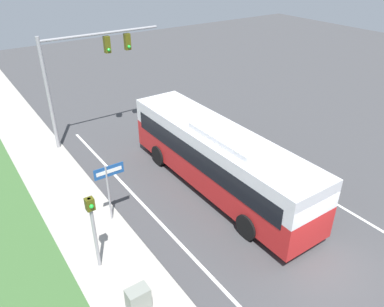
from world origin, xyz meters
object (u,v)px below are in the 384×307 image
Objects in this scene: utility_cabinet at (138,300)px; signal_gantry at (83,65)px; street_sign at (109,182)px; bus at (218,156)px; pedestrian_signal at (93,222)px.

signal_gantry is at bearing 74.55° from utility_cabinet.
street_sign is 5.05m from utility_cabinet.
bus reaches higher than pedestrian_signal.
pedestrian_signal is 2.95m from utility_cabinet.
bus is 5.12m from street_sign.
pedestrian_signal is 1.14× the size of street_sign.
pedestrian_signal is (-6.61, -1.62, 0.33)m from bus.
signal_gantry is 10.75m from pedestrian_signal.
signal_gantry is at bearing 69.40° from pedestrian_signal.
pedestrian_signal is at bearing -110.60° from signal_gantry.
utility_cabinet is at bearing -104.76° from street_sign.
street_sign is (-5.08, 0.58, 0.15)m from bus.
signal_gantry reaches higher than street_sign.
pedestrian_signal is 2.68m from street_sign.
pedestrian_signal is (-3.68, -9.80, -2.43)m from signal_gantry.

